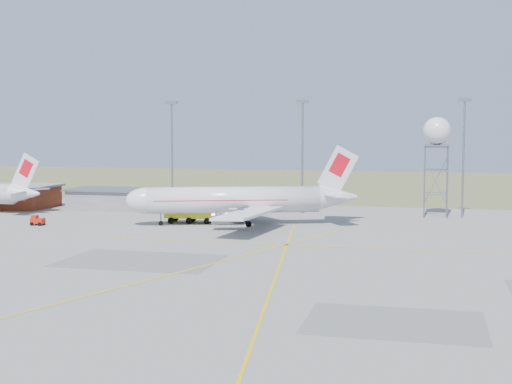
% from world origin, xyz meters
% --- Properties ---
extents(ground, '(400.00, 400.00, 0.00)m').
position_xyz_m(ground, '(0.00, 0.00, 0.00)').
color(ground, gray).
rests_on(ground, ground).
extents(grass_strip, '(400.00, 120.00, 0.03)m').
position_xyz_m(grass_strip, '(0.00, 140.00, 0.01)').
color(grass_strip, olive).
rests_on(grass_strip, ground).
extents(building_grey, '(19.00, 10.00, 3.90)m').
position_xyz_m(building_grey, '(-45.00, 64.00, 1.97)').
color(building_grey, gray).
rests_on(building_grey, ground).
extents(mast_a, '(2.20, 0.50, 20.50)m').
position_xyz_m(mast_a, '(-35.00, 66.00, 12.07)').
color(mast_a, slate).
rests_on(mast_a, ground).
extents(mast_b, '(2.20, 0.50, 20.50)m').
position_xyz_m(mast_b, '(-10.00, 66.00, 12.07)').
color(mast_b, slate).
rests_on(mast_b, ground).
extents(mast_c, '(2.20, 0.50, 20.50)m').
position_xyz_m(mast_c, '(18.00, 66.00, 12.07)').
color(mast_c, slate).
rests_on(mast_c, ground).
extents(airliner_main, '(36.38, 34.28, 12.69)m').
position_xyz_m(airliner_main, '(-17.24, 48.03, 3.89)').
color(airliner_main, silver).
rests_on(airliner_main, ground).
extents(radar_tower, '(4.78, 4.78, 17.32)m').
position_xyz_m(radar_tower, '(13.50, 65.84, 9.72)').
color(radar_tower, slate).
rests_on(radar_tower, ground).
extents(fire_truck, '(8.59, 4.06, 3.34)m').
position_xyz_m(fire_truck, '(-25.00, 48.36, 1.60)').
color(fire_truck, yellow).
rests_on(fire_truck, ground).
extents(baggage_tug, '(2.15, 1.78, 1.59)m').
position_xyz_m(baggage_tug, '(-47.99, 39.73, 0.60)').
color(baggage_tug, '#B81F0D').
rests_on(baggage_tug, ground).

